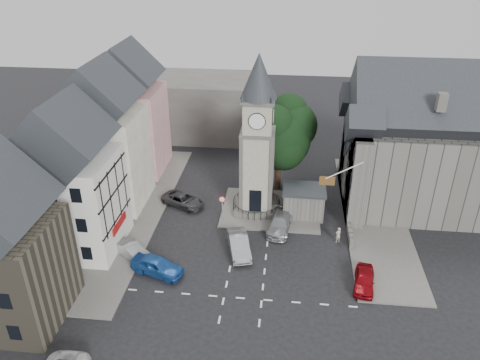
# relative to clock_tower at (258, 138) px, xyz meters

# --- Properties ---
(ground) EXTENTS (120.00, 120.00, 0.00)m
(ground) POSITION_rel_clock_tower_xyz_m (0.00, -7.99, -8.12)
(ground) COLOR black
(ground) RESTS_ON ground
(pavement_west) EXTENTS (6.00, 30.00, 0.14)m
(pavement_west) POSITION_rel_clock_tower_xyz_m (-12.50, -1.99, -8.05)
(pavement_west) COLOR #595651
(pavement_west) RESTS_ON ground
(pavement_east) EXTENTS (6.00, 26.00, 0.14)m
(pavement_east) POSITION_rel_clock_tower_xyz_m (12.00, 0.01, -8.05)
(pavement_east) COLOR #595651
(pavement_east) RESTS_ON ground
(central_island) EXTENTS (10.00, 8.00, 0.16)m
(central_island) POSITION_rel_clock_tower_xyz_m (1.50, 0.01, -8.04)
(central_island) COLOR #595651
(central_island) RESTS_ON ground
(road_markings) EXTENTS (20.00, 8.00, 0.01)m
(road_markings) POSITION_rel_clock_tower_xyz_m (0.00, -13.49, -8.12)
(road_markings) COLOR silver
(road_markings) RESTS_ON ground
(clock_tower) EXTENTS (4.86, 4.86, 16.25)m
(clock_tower) POSITION_rel_clock_tower_xyz_m (0.00, 0.00, 0.00)
(clock_tower) COLOR #4C4944
(clock_tower) RESTS_ON ground
(stone_shelter) EXTENTS (4.30, 3.30, 3.08)m
(stone_shelter) POSITION_rel_clock_tower_xyz_m (4.80, -0.49, -6.57)
(stone_shelter) COLOR #575650
(stone_shelter) RESTS_ON ground
(town_tree) EXTENTS (7.20, 7.20, 10.80)m
(town_tree) POSITION_rel_clock_tower_xyz_m (2.00, 5.01, -1.15)
(town_tree) COLOR black
(town_tree) RESTS_ON ground
(warning_sign_post) EXTENTS (0.70, 0.19, 2.85)m
(warning_sign_post) POSITION_rel_clock_tower_xyz_m (-3.20, -2.56, -6.09)
(warning_sign_post) COLOR black
(warning_sign_post) RESTS_ON ground
(terrace_pink) EXTENTS (8.10, 7.60, 12.80)m
(terrace_pink) POSITION_rel_clock_tower_xyz_m (-15.50, 8.01, -1.54)
(terrace_pink) COLOR tan
(terrace_pink) RESTS_ON ground
(terrace_cream) EXTENTS (8.10, 7.60, 12.80)m
(terrace_cream) POSITION_rel_clock_tower_xyz_m (-15.50, 0.01, -1.54)
(terrace_cream) COLOR beige
(terrace_cream) RESTS_ON ground
(terrace_tudor) EXTENTS (8.10, 7.60, 12.00)m
(terrace_tudor) POSITION_rel_clock_tower_xyz_m (-15.50, -7.99, -1.93)
(terrace_tudor) COLOR silver
(terrace_tudor) RESTS_ON ground
(backdrop_west) EXTENTS (20.00, 10.00, 8.00)m
(backdrop_west) POSITION_rel_clock_tower_xyz_m (-12.00, 20.01, -4.12)
(backdrop_west) COLOR #4C4944
(backdrop_west) RESTS_ON ground
(east_building) EXTENTS (14.40, 11.40, 12.60)m
(east_building) POSITION_rel_clock_tower_xyz_m (15.59, 3.01, -1.86)
(east_building) COLOR #575650
(east_building) RESTS_ON ground
(east_boundary_wall) EXTENTS (0.40, 16.00, 0.90)m
(east_boundary_wall) POSITION_rel_clock_tower_xyz_m (9.20, 2.01, -7.67)
(east_boundary_wall) COLOR #575650
(east_boundary_wall) RESTS_ON ground
(flagpole) EXTENTS (3.68, 0.10, 2.74)m
(flagpole) POSITION_rel_clock_tower_xyz_m (8.00, -3.99, -1.12)
(flagpole) COLOR white
(flagpole) RESTS_ON ground
(car_west_blue) EXTENTS (4.99, 3.23, 1.58)m
(car_west_blue) POSITION_rel_clock_tower_xyz_m (-7.50, -11.22, -7.33)
(car_west_blue) COLOR #1B4D99
(car_west_blue) RESTS_ON ground
(car_west_silver) EXTENTS (4.12, 3.34, 1.32)m
(car_west_silver) POSITION_rel_clock_tower_xyz_m (-10.35, -9.23, -7.46)
(car_west_silver) COLOR gray
(car_west_silver) RESTS_ON ground
(car_west_grey) EXTENTS (5.18, 3.94, 1.31)m
(car_west_grey) POSITION_rel_clock_tower_xyz_m (-7.74, -0.10, -7.47)
(car_west_grey) COLOR #333235
(car_west_grey) RESTS_ON ground
(car_island_silver) EXTENTS (2.85, 5.06, 1.58)m
(car_island_silver) POSITION_rel_clock_tower_xyz_m (-1.00, -7.44, -7.33)
(car_island_silver) COLOR #9B9CA3
(car_island_silver) RESTS_ON ground
(car_island_east) EXTENTS (2.59, 5.11, 1.42)m
(car_island_east) POSITION_rel_clock_tower_xyz_m (2.54, -3.49, -7.41)
(car_island_east) COLOR #909497
(car_island_east) RESTS_ON ground
(car_east_red) EXTENTS (2.16, 4.13, 1.34)m
(car_east_red) POSITION_rel_clock_tower_xyz_m (9.67, -10.99, -7.45)
(car_east_red) COLOR maroon
(car_east_red) RESTS_ON ground
(pedestrian) EXTENTS (0.70, 0.63, 1.60)m
(pedestrian) POSITION_rel_clock_tower_xyz_m (8.00, -4.97, -7.32)
(pedestrian) COLOR #B2A793
(pedestrian) RESTS_ON ground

